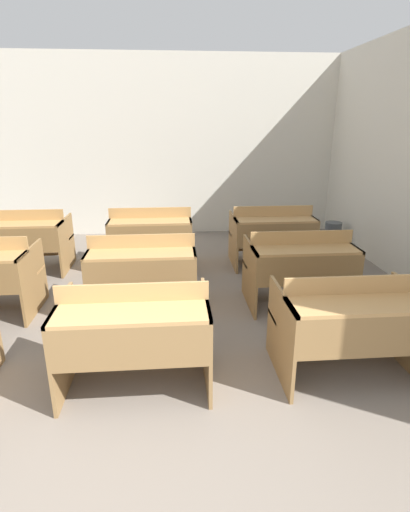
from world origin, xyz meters
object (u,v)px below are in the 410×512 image
bench_second_center (143,270)px  bench_second_right (299,266)px  bench_front_right (351,323)px  bench_third_left (24,239)px  bench_third_right (272,234)px  bench_third_center (151,236)px  bench_front_center (135,332)px  wastepaper_bin (333,234)px

bench_second_center → bench_second_right: 1.75m
bench_front_right → bench_third_left: (-3.48, 2.74, 0.00)m
bench_third_right → bench_third_center: bearing=179.1°
bench_third_left → bench_third_center: 1.75m
bench_front_right → bench_third_right: size_ratio=1.00×
bench_third_left → bench_third_center: same height
bench_front_right → bench_third_center: (-1.73, 2.74, 0.00)m
bench_second_center → bench_third_center: bearing=89.0°
bench_second_center → bench_third_right: same height
bench_front_right → bench_third_center: size_ratio=1.00×
bench_front_center → bench_third_right: (1.74, 2.72, 0.00)m
bench_front_right → bench_second_center: (-1.75, 1.35, 0.00)m
bench_third_right → wastepaper_bin: (1.29, 0.90, -0.28)m
bench_front_center → bench_third_center: 2.75m
bench_second_right → bench_third_right: size_ratio=1.00×
bench_front_center → bench_second_right: same height
bench_third_center → bench_second_center: bearing=-91.0°
bench_third_center → wastepaper_bin: 3.17m
bench_third_center → bench_front_right: bearing=-57.8°
bench_second_center → wastepaper_bin: bearing=36.5°
bench_front_center → bench_third_left: bearing=122.6°
bench_second_right → bench_front_right: bearing=-90.0°
bench_second_center → bench_third_left: 2.22m
bench_second_right → wastepaper_bin: size_ratio=2.88×
bench_front_right → bench_third_left: size_ratio=1.00×
bench_front_center → bench_second_right: 2.20m
wastepaper_bin → bench_front_center: bearing=-130.0°
bench_front_right → wastepaper_bin: bearing=70.1°
bench_second_center → bench_third_center: (0.02, 1.39, 0.00)m
bench_second_right → wastepaper_bin: 2.63m
bench_second_right → bench_third_center: same height
bench_second_center → bench_third_left: size_ratio=1.00×
bench_second_right → wastepaper_bin: (1.31, 2.26, -0.28)m
bench_front_center → bench_front_right: size_ratio=1.00×
bench_front_center → bench_second_center: 1.36m
bench_third_center → bench_front_center: bearing=-90.0°
bench_front_right → bench_second_center: size_ratio=1.00×
bench_third_center → bench_third_right: 1.75m
bench_front_center → wastepaper_bin: bearing=50.0°
bench_third_right → bench_second_right: bearing=-90.8°
bench_front_center → wastepaper_bin: size_ratio=2.88×
bench_second_right → bench_third_right: same height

